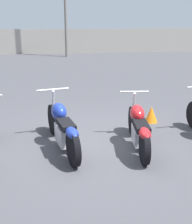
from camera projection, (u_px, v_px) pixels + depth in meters
ground_plane at (96, 142)px, 6.17m from camera, size 60.00×60.00×0.00m
fence_back at (71, 41)px, 19.26m from camera, size 40.00×0.04×1.48m
motorcycle_slot_2 at (62, 127)px, 5.76m from camera, size 0.79×2.14×1.00m
motorcycle_slot_3 at (139, 127)px, 5.80m from camera, size 0.58×1.96×0.95m
traffic_cone_near at (151, 114)px, 7.26m from camera, size 0.30×0.30×0.37m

